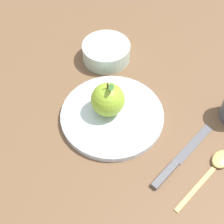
% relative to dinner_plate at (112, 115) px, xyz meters
% --- Properties ---
extents(ground_plane, '(2.40, 2.40, 0.00)m').
position_rel_dinner_plate_xyz_m(ground_plane, '(0.03, 0.00, -0.01)').
color(ground_plane, brown).
extents(dinner_plate, '(0.23, 0.23, 0.01)m').
position_rel_dinner_plate_xyz_m(dinner_plate, '(0.00, 0.00, 0.00)').
color(dinner_plate, silver).
rests_on(dinner_plate, ground_plane).
extents(apple, '(0.07, 0.07, 0.09)m').
position_rel_dinner_plate_xyz_m(apple, '(-0.01, 0.00, 0.04)').
color(apple, '#8CB22D').
rests_on(apple, dinner_plate).
extents(side_bowl, '(0.12, 0.12, 0.04)m').
position_rel_dinner_plate_xyz_m(side_bowl, '(-0.14, 0.13, 0.02)').
color(side_bowl, '#B2C6B2').
rests_on(side_bowl, ground_plane).
extents(knife, '(0.02, 0.20, 0.01)m').
position_rel_dinner_plate_xyz_m(knife, '(0.17, 0.01, -0.00)').
color(knife, '#59595E').
rests_on(knife, ground_plane).
extents(spoon, '(0.03, 0.17, 0.01)m').
position_rel_dinner_plate_xyz_m(spoon, '(0.24, 0.06, -0.00)').
color(spoon, '#D8B766').
rests_on(spoon, ground_plane).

